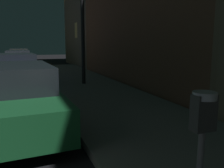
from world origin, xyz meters
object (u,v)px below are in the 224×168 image
object	(u,v)px
car_yellow_cab	(19,56)
street_lamp	(82,4)
car_green	(15,96)
car_white	(19,61)
parking_meter	(202,132)
car_blue	(18,69)

from	to	relation	value
car_yellow_cab	street_lamp	world-z (taller)	street_lamp
car_green	car_white	world-z (taller)	same
parking_meter	car_white	world-z (taller)	parking_meter
car_blue	car_white	bearing A→B (deg)	90.03
car_white	car_green	bearing A→B (deg)	-90.00
car_yellow_cab	car_white	bearing A→B (deg)	-90.01
parking_meter	street_lamp	size ratio (longest dim) A/B	0.27
parking_meter	car_blue	size ratio (longest dim) A/B	0.31
car_green	car_blue	xyz separation A→B (m)	(0.00, 6.45, -0.01)
parking_meter	car_green	world-z (taller)	parking_meter
parking_meter	car_green	size ratio (longest dim) A/B	0.29
car_blue	car_yellow_cab	xyz separation A→B (m)	(-0.00, 11.87, -0.01)
car_green	car_blue	world-z (taller)	same
car_blue	street_lamp	distance (m)	4.37
car_green	street_lamp	world-z (taller)	street_lamp
street_lamp	parking_meter	bearing A→B (deg)	-97.76
car_green	car_blue	bearing A→B (deg)	89.97
car_white	street_lamp	distance (m)	8.70
car_blue	car_yellow_cab	distance (m)	11.87
car_white	street_lamp	bearing A→B (deg)	-70.74
car_blue	street_lamp	bearing A→B (deg)	-35.77
car_white	street_lamp	world-z (taller)	street_lamp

